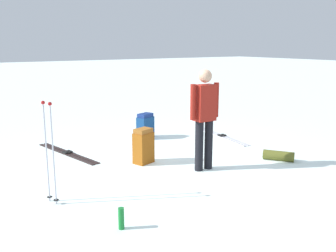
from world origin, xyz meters
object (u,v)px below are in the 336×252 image
(sleeping_mat_rolled, at_px, (279,156))
(skier_standing, at_px, (204,114))
(backpack_bright, at_px, (145,126))
(ski_poles_planted_near, at_px, (49,148))
(ski_pair_far, at_px, (67,153))
(backpack_large_dark, at_px, (143,146))
(ski_pair_near, at_px, (222,136))
(thermos_bottle, at_px, (121,218))

(sleeping_mat_rolled, bearing_deg, skier_standing, 76.13)
(backpack_bright, height_order, ski_poles_planted_near, ski_poles_planted_near)
(ski_pair_far, xyz_separation_m, backpack_large_dark, (-1.33, -0.95, 0.30))
(ski_pair_near, height_order, thermos_bottle, thermos_bottle)
(ski_poles_planted_near, xyz_separation_m, sleeping_mat_rolled, (-0.38, -4.05, -0.68))
(backpack_large_dark, distance_m, thermos_bottle, 2.51)
(thermos_bottle, bearing_deg, skier_standing, -61.47)
(ski_poles_planted_near, bearing_deg, skier_standing, -90.47)
(ski_poles_planted_near, height_order, sleeping_mat_rolled, ski_poles_planted_near)
(backpack_bright, relative_size, ski_poles_planted_near, 0.41)
(skier_standing, xyz_separation_m, backpack_large_dark, (0.87, 0.68, -0.64))
(backpack_large_dark, height_order, backpack_bright, backpack_large_dark)
(backpack_large_dark, bearing_deg, thermos_bottle, 144.28)
(backpack_bright, bearing_deg, sleeping_mat_rolled, -157.22)
(ski_pair_far, relative_size, sleeping_mat_rolled, 3.54)
(sleeping_mat_rolled, xyz_separation_m, thermos_bottle, (-0.80, 3.61, 0.04))
(backpack_large_dark, bearing_deg, backpack_bright, -31.11)
(ski_pair_near, distance_m, backpack_bright, 1.78)
(ski_poles_planted_near, bearing_deg, thermos_bottle, -159.80)
(backpack_large_dark, distance_m, sleeping_mat_rolled, 2.48)
(ski_pair_far, height_order, backpack_large_dark, backpack_large_dark)
(skier_standing, relative_size, backpack_bright, 3.01)
(ski_pair_far, bearing_deg, thermos_bottle, 171.40)
(backpack_large_dark, height_order, ski_poles_planted_near, ski_poles_planted_near)
(backpack_large_dark, relative_size, backpack_bright, 1.12)
(ski_pair_near, distance_m, ski_pair_far, 3.50)
(ski_pair_near, distance_m, backpack_large_dark, 2.61)
(ski_pair_near, xyz_separation_m, ski_poles_planted_near, (-1.57, 4.39, 0.75))
(ski_pair_far, bearing_deg, backpack_large_dark, -144.33)
(sleeping_mat_rolled, bearing_deg, ski_pair_far, 50.43)
(skier_standing, bearing_deg, thermos_bottle, 118.53)
(skier_standing, height_order, ski_pair_near, skier_standing)
(skier_standing, xyz_separation_m, thermos_bottle, (-1.16, 2.14, -0.82))
(thermos_bottle, bearing_deg, sleeping_mat_rolled, -77.47)
(ski_pair_near, bearing_deg, backpack_bright, 60.35)
(backpack_large_dark, relative_size, ski_poles_planted_near, 0.46)
(ski_pair_near, bearing_deg, thermos_bottle, 124.90)
(sleeping_mat_rolled, bearing_deg, backpack_bright, 22.78)
(backpack_bright, height_order, thermos_bottle, backpack_bright)
(thermos_bottle, bearing_deg, ski_pair_far, -8.60)
(backpack_bright, bearing_deg, skier_standing, 173.47)
(ski_pair_near, relative_size, backpack_large_dark, 2.99)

